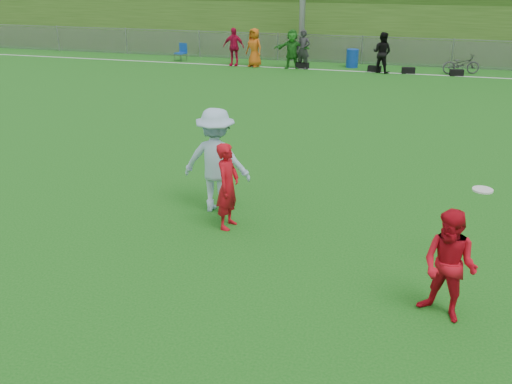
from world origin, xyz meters
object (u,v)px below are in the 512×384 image
(player_red_center, at_px, (449,266))
(bicycle, at_px, (461,64))
(player_blue, at_px, (216,161))
(frisbee, at_px, (483,190))
(recycling_bin, at_px, (352,58))
(player_red_left, at_px, (228,186))

(player_red_center, relative_size, bicycle, 1.00)
(player_blue, relative_size, frisbee, 6.60)
(player_red_center, xyz_separation_m, recycling_bin, (-3.42, 19.25, -0.38))
(recycling_bin, relative_size, bicycle, 0.52)
(player_red_center, height_order, bicycle, player_red_center)
(frisbee, relative_size, bicycle, 0.20)
(recycling_bin, bearing_deg, player_red_left, -90.83)
(frisbee, bearing_deg, player_red_left, 174.35)
(player_blue, xyz_separation_m, frisbee, (4.57, -1.08, 0.32))
(recycling_bin, bearing_deg, player_red_center, -79.93)
(player_blue, bearing_deg, recycling_bin, -92.96)
(player_red_left, bearing_deg, player_red_center, -112.10)
(player_red_left, height_order, bicycle, player_red_left)
(player_red_left, bearing_deg, frisbee, -90.17)
(player_blue, bearing_deg, player_red_left, 122.60)
(player_red_left, distance_m, frisbee, 4.19)
(player_blue, height_order, bicycle, player_blue)
(player_blue, bearing_deg, bicycle, -108.73)
(player_red_center, bearing_deg, player_red_left, -179.31)
(player_red_left, distance_m, bicycle, 17.64)
(bicycle, bearing_deg, player_red_left, 147.66)
(frisbee, bearing_deg, bicycle, 87.50)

